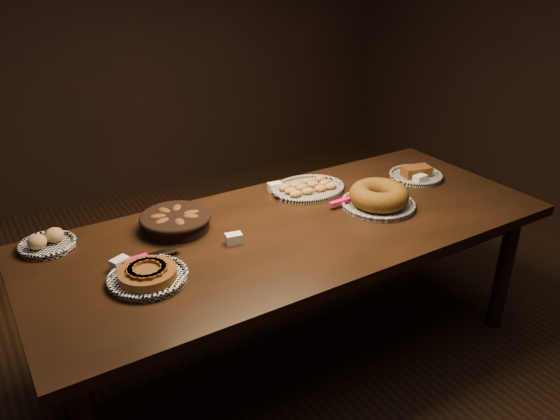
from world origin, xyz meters
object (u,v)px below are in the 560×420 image
buffet_table (295,239)px  madeleine_platter (308,188)px  apple_tart_plate (148,275)px  bundt_cake_plate (379,198)px

buffet_table → madeleine_platter: 0.40m
buffet_table → apple_tart_plate: apple_tart_plate is taller
buffet_table → bundt_cake_plate: bundt_cake_plate is taller
madeleine_platter → buffet_table: bearing=-149.8°
buffet_table → apple_tart_plate: 0.74m
buffet_table → madeleine_platter: madeleine_platter is taller
bundt_cake_plate → madeleine_platter: bearing=114.3°
bundt_cake_plate → apple_tart_plate: bearing=177.2°
buffet_table → bundt_cake_plate: bearing=-6.0°
madeleine_platter → bundt_cake_plate: size_ratio=0.97×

